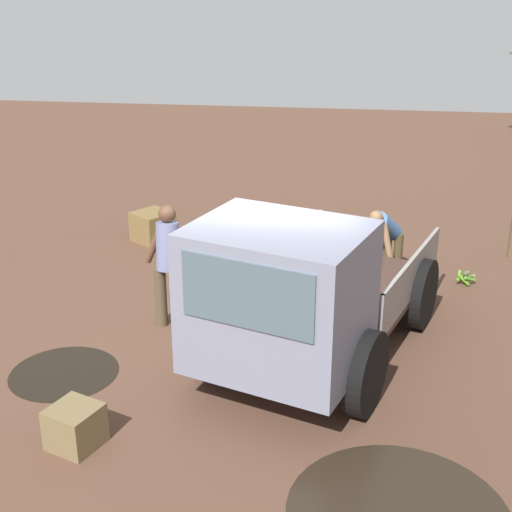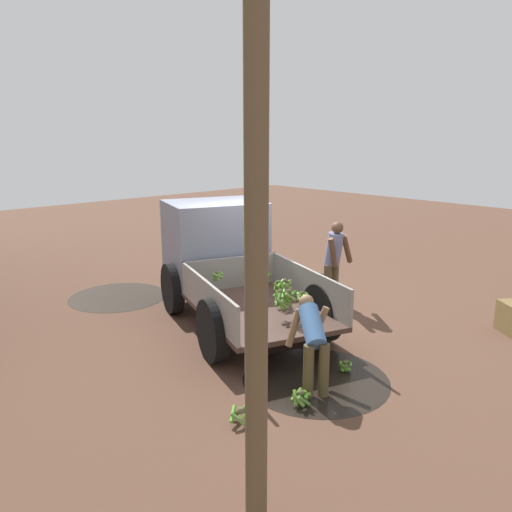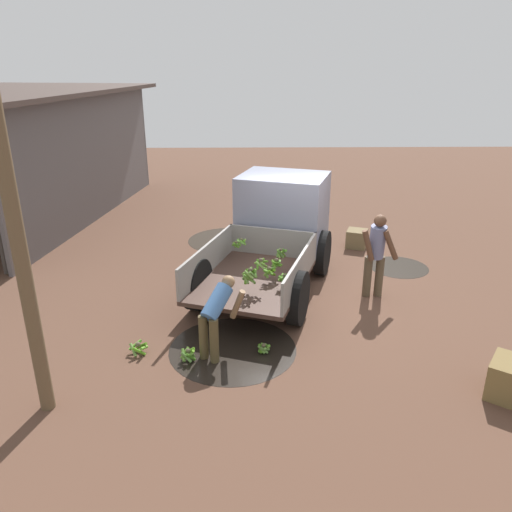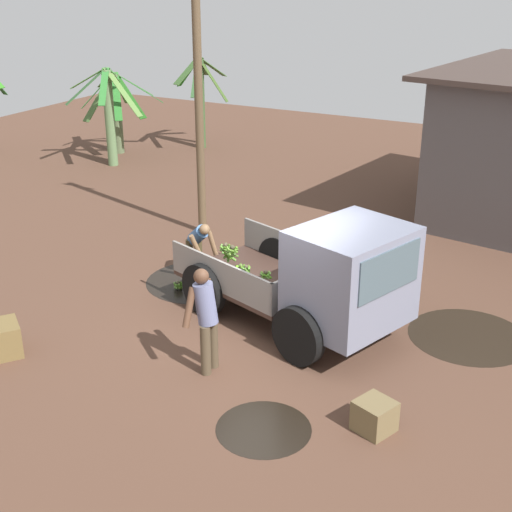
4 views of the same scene
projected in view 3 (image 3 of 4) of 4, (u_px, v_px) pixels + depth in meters
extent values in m
plane|color=brown|center=(303.00, 287.00, 10.29)|extent=(36.00, 36.00, 0.00)
cylinder|color=black|center=(227.00, 240.00, 13.00)|extent=(2.04, 2.04, 0.01)
cylinder|color=black|center=(233.00, 349.00, 8.09)|extent=(2.07, 2.07, 0.01)
cylinder|color=black|center=(399.00, 267.00, 11.30)|extent=(1.32, 1.32, 0.01)
cube|color=#432D26|center=(253.00, 281.00, 9.33)|extent=(3.08, 2.60, 0.08)
cube|color=gray|center=(208.00, 259.00, 9.46)|extent=(2.49, 0.89, 0.58)
cube|color=gray|center=(301.00, 270.00, 8.96)|extent=(2.49, 0.89, 0.58)
cube|color=gray|center=(272.00, 242.00, 10.35)|extent=(0.64, 1.77, 0.58)
cube|color=gray|center=(283.00, 211.00, 10.97)|extent=(1.96, 2.19, 1.60)
cube|color=#4C606B|center=(291.00, 189.00, 11.51)|extent=(0.50, 1.39, 0.70)
cylinder|color=black|center=(239.00, 244.00, 11.34)|extent=(0.99, 0.52, 0.97)
cylinder|color=black|center=(323.00, 253.00, 10.80)|extent=(0.99, 0.52, 0.97)
cylinder|color=black|center=(197.00, 284.00, 9.27)|extent=(0.99, 0.52, 0.97)
cylinder|color=black|center=(298.00, 298.00, 8.73)|extent=(0.99, 0.52, 0.97)
sphere|color=#4E4632|center=(281.00, 250.00, 9.60)|extent=(0.07, 0.07, 0.07)
cylinder|color=#589B2D|center=(280.00, 252.00, 9.68)|extent=(0.07, 0.17, 0.14)
cylinder|color=#73B049|center=(279.00, 253.00, 9.65)|extent=(0.14, 0.11, 0.16)
cylinder|color=#7BAF42|center=(279.00, 254.00, 9.61)|extent=(0.15, 0.09, 0.16)
cylinder|color=#497829|center=(280.00, 254.00, 9.58)|extent=(0.07, 0.15, 0.16)
cylinder|color=#669D32|center=(283.00, 254.00, 9.59)|extent=(0.14, 0.13, 0.15)
cylinder|color=#4D762E|center=(285.00, 252.00, 9.63)|extent=(0.18, 0.07, 0.11)
cylinder|color=#57A325|center=(283.00, 251.00, 9.67)|extent=(0.15, 0.16, 0.12)
sphere|color=#4B4431|center=(276.00, 260.00, 9.19)|extent=(0.08, 0.08, 0.08)
cylinder|color=#447B1C|center=(277.00, 264.00, 9.14)|extent=(0.05, 0.17, 0.12)
cylinder|color=#4C811F|center=(279.00, 264.00, 9.16)|extent=(0.14, 0.14, 0.13)
cylinder|color=#6FA849|center=(279.00, 264.00, 9.22)|extent=(0.14, 0.07, 0.16)
cylinder|color=#6AAA3F|center=(278.00, 263.00, 9.25)|extent=(0.11, 0.13, 0.16)
cylinder|color=#589930|center=(275.00, 263.00, 9.25)|extent=(0.11, 0.15, 0.15)
cylinder|color=#4D7922|center=(274.00, 264.00, 9.22)|extent=(0.14, 0.08, 0.16)
cylinder|color=olive|center=(274.00, 264.00, 9.18)|extent=(0.15, 0.11, 0.14)
sphere|color=brown|center=(241.00, 239.00, 9.92)|extent=(0.06, 0.06, 0.06)
cylinder|color=#64A22F|center=(239.00, 242.00, 9.92)|extent=(0.14, 0.09, 0.14)
cylinder|color=#75AC4D|center=(240.00, 242.00, 9.87)|extent=(0.09, 0.16, 0.10)
cylinder|color=#67AE37|center=(243.00, 243.00, 9.90)|extent=(0.12, 0.14, 0.13)
cylinder|color=#58A023|center=(244.00, 242.00, 9.93)|extent=(0.16, 0.05, 0.12)
cylinder|color=olive|center=(243.00, 241.00, 9.97)|extent=(0.13, 0.13, 0.13)
cylinder|color=#54842B|center=(241.00, 242.00, 9.98)|extent=(0.08, 0.13, 0.15)
cylinder|color=#618E3D|center=(239.00, 242.00, 9.96)|extent=(0.13, 0.09, 0.15)
sphere|color=brown|center=(236.00, 243.00, 10.17)|extent=(0.06, 0.06, 0.06)
cylinder|color=#60A621|center=(234.00, 243.00, 10.21)|extent=(0.13, 0.10, 0.07)
cylinder|color=olive|center=(234.00, 245.00, 10.16)|extent=(0.12, 0.09, 0.10)
cylinder|color=#5BA427|center=(237.00, 246.00, 10.15)|extent=(0.04, 0.11, 0.12)
cylinder|color=#71AB3B|center=(238.00, 245.00, 10.18)|extent=(0.11, 0.07, 0.12)
cylinder|color=#629C30|center=(238.00, 245.00, 10.21)|extent=(0.11, 0.08, 0.12)
cylinder|color=#588436|center=(236.00, 243.00, 10.23)|extent=(0.05, 0.13, 0.09)
sphere|color=brown|center=(250.00, 270.00, 8.49)|extent=(0.08, 0.08, 0.08)
cylinder|color=#589730|center=(248.00, 271.00, 8.56)|extent=(0.14, 0.18, 0.11)
cylinder|color=#4A7522|center=(247.00, 274.00, 8.50)|extent=(0.16, 0.07, 0.17)
cylinder|color=#7BAA4C|center=(249.00, 275.00, 8.45)|extent=(0.11, 0.18, 0.15)
cylinder|color=#679D42|center=(253.00, 275.00, 8.47)|extent=(0.14, 0.15, 0.17)
cylinder|color=#4E8228|center=(255.00, 272.00, 8.52)|extent=(0.19, 0.08, 0.13)
cylinder|color=#48791D|center=(252.00, 272.00, 8.56)|extent=(0.10, 0.17, 0.16)
sphere|color=#49422F|center=(261.00, 260.00, 8.70)|extent=(0.08, 0.08, 0.08)
cylinder|color=#7CAE49|center=(260.00, 265.00, 8.66)|extent=(0.07, 0.18, 0.15)
cylinder|color=#699D37|center=(264.00, 265.00, 8.68)|extent=(0.16, 0.14, 0.15)
cylinder|color=#4F7D23|center=(264.00, 261.00, 8.76)|extent=(0.18, 0.15, 0.10)
cylinder|color=#68A430|center=(259.00, 261.00, 8.79)|extent=(0.09, 0.20, 0.11)
cylinder|color=#5AA029|center=(258.00, 264.00, 8.73)|extent=(0.16, 0.05, 0.17)
sphere|color=#494230|center=(250.00, 274.00, 8.62)|extent=(0.08, 0.08, 0.08)
cylinder|color=#497C1D|center=(255.00, 277.00, 8.62)|extent=(0.23, 0.10, 0.13)
cylinder|color=#63A53B|center=(253.00, 277.00, 8.70)|extent=(0.18, 0.16, 0.19)
cylinder|color=#5A8131|center=(250.00, 275.00, 8.73)|extent=(0.08, 0.22, 0.14)
cylinder|color=#4F7633|center=(247.00, 275.00, 8.72)|extent=(0.14, 0.21, 0.15)
cylinder|color=#599C23|center=(246.00, 278.00, 8.66)|extent=(0.19, 0.07, 0.19)
cylinder|color=#74A348|center=(246.00, 278.00, 8.61)|extent=(0.20, 0.15, 0.16)
cylinder|color=#67983E|center=(249.00, 279.00, 8.57)|extent=(0.07, 0.22, 0.15)
cylinder|color=#5E8F38|center=(252.00, 280.00, 8.62)|extent=(0.15, 0.16, 0.20)
sphere|color=#403A2A|center=(284.00, 276.00, 8.81)|extent=(0.06, 0.06, 0.06)
cylinder|color=#58A12E|center=(283.00, 279.00, 8.77)|extent=(0.13, 0.17, 0.11)
cylinder|color=#597934|center=(285.00, 281.00, 8.79)|extent=(0.07, 0.14, 0.16)
cylinder|color=#64AB33|center=(287.00, 280.00, 8.82)|extent=(0.14, 0.09, 0.16)
cylinder|color=#578A30|center=(287.00, 279.00, 8.85)|extent=(0.15, 0.09, 0.16)
cylinder|color=#51892B|center=(286.00, 277.00, 8.88)|extent=(0.13, 0.16, 0.13)
cylinder|color=#43731C|center=(283.00, 277.00, 8.88)|extent=(0.10, 0.17, 0.14)
cylinder|color=#77AE41|center=(281.00, 277.00, 8.86)|extent=(0.17, 0.13, 0.11)
cylinder|color=#4A7D28|center=(282.00, 280.00, 8.82)|extent=(0.14, 0.09, 0.16)
sphere|color=brown|center=(269.00, 269.00, 9.05)|extent=(0.08, 0.08, 0.08)
cylinder|color=#689F3B|center=(266.00, 273.00, 9.06)|extent=(0.16, 0.09, 0.18)
cylinder|color=#5BA02C|center=(268.00, 272.00, 8.99)|extent=(0.10, 0.20, 0.11)
cylinder|color=#63A424|center=(272.00, 273.00, 9.03)|extent=(0.15, 0.17, 0.15)
cylinder|color=#68A323|center=(273.00, 271.00, 9.09)|extent=(0.19, 0.10, 0.13)
cylinder|color=#518530|center=(270.00, 270.00, 9.14)|extent=(0.09, 0.20, 0.13)
cylinder|color=olive|center=(267.00, 271.00, 9.12)|extent=(0.14, 0.15, 0.17)
cube|color=#5A5556|center=(74.00, 136.00, 18.61)|extent=(0.95, 5.45, 3.50)
cube|color=#5A5556|center=(91.00, 159.00, 14.23)|extent=(8.76, 1.47, 3.50)
cylinder|color=brown|center=(9.00, 191.00, 5.65)|extent=(0.19, 0.19, 5.96)
cylinder|color=brown|center=(379.00, 276.00, 9.80)|extent=(0.17, 0.17, 0.83)
cylinder|color=brown|center=(367.00, 276.00, 9.79)|extent=(0.17, 0.17, 0.83)
cylinder|color=slate|center=(377.00, 242.00, 9.48)|extent=(0.40, 0.32, 0.68)
sphere|color=brown|center=(380.00, 221.00, 9.27)|extent=(0.23, 0.23, 0.23)
cylinder|color=brown|center=(391.00, 245.00, 9.35)|extent=(0.12, 0.35, 0.60)
cylinder|color=brown|center=(368.00, 245.00, 9.37)|extent=(0.12, 0.28, 0.62)
cylinder|color=#4F4227|center=(203.00, 337.00, 7.72)|extent=(0.20, 0.20, 0.73)
cylinder|color=#4F4227|center=(214.00, 341.00, 7.62)|extent=(0.20, 0.20, 0.73)
cylinder|color=#4774B1|center=(217.00, 302.00, 7.66)|extent=(0.67, 0.57, 0.55)
sphere|color=#8C6746|center=(228.00, 282.00, 7.83)|extent=(0.21, 0.21, 0.21)
cylinder|color=#8C6746|center=(218.00, 300.00, 8.01)|extent=(0.21, 0.25, 0.55)
cylinder|color=#8C6746|center=(238.00, 304.00, 7.85)|extent=(0.24, 0.29, 0.54)
sphere|color=brown|center=(264.00, 345.00, 7.92)|extent=(0.07, 0.07, 0.07)
cylinder|color=#5BA42F|center=(266.00, 346.00, 7.98)|extent=(0.14, 0.14, 0.10)
cylinder|color=#6F9D3B|center=(263.00, 348.00, 7.99)|extent=(0.05, 0.13, 0.15)
cylinder|color=#5FAE2D|center=(261.00, 348.00, 7.97)|extent=(0.14, 0.11, 0.14)
cylinder|color=#48821A|center=(260.00, 349.00, 7.93)|extent=(0.15, 0.08, 0.13)
cylinder|color=#548330|center=(261.00, 350.00, 7.90)|extent=(0.12, 0.14, 0.12)
cylinder|color=#547C35|center=(264.00, 350.00, 7.90)|extent=(0.05, 0.14, 0.13)
cylinder|color=#689A44|center=(267.00, 349.00, 7.91)|extent=(0.15, 0.11, 0.12)
cylinder|color=#497423|center=(267.00, 348.00, 7.95)|extent=(0.16, 0.07, 0.12)
sphere|color=#4E4733|center=(188.00, 351.00, 7.70)|extent=(0.07, 0.07, 0.07)
cylinder|color=#69AD29|center=(191.00, 354.00, 7.77)|extent=(0.13, 0.15, 0.19)
cylinder|color=#4F891E|center=(189.00, 351.00, 7.79)|extent=(0.05, 0.20, 0.14)
cylinder|color=olive|center=(185.00, 353.00, 7.76)|extent=(0.18, 0.16, 0.16)
cylinder|color=#58892E|center=(183.00, 355.00, 7.70)|extent=(0.20, 0.09, 0.16)
cylinder|color=#5A8B3C|center=(186.00, 357.00, 7.66)|extent=(0.11, 0.19, 0.17)
cylinder|color=#478323|center=(191.00, 357.00, 7.68)|extent=(0.15, 0.17, 0.18)
cylinder|color=#4E7F26|center=(193.00, 355.00, 7.72)|extent=(0.19, 0.06, 0.17)
sphere|color=brown|center=(138.00, 344.00, 7.90)|extent=(0.09, 0.09, 0.09)
cylinder|color=#4D851C|center=(142.00, 346.00, 8.00)|extent=(0.14, 0.22, 0.17)
cylinder|color=#5EA831|center=(135.00, 345.00, 7.99)|extent=(0.18, 0.21, 0.13)
cylinder|color=#618E3C|center=(133.00, 350.00, 7.88)|extent=(0.21, 0.16, 0.17)
cylinder|color=#51981E|center=(139.00, 351.00, 7.85)|extent=(0.11, 0.22, 0.18)
cylinder|color=#5F9F2D|center=(144.00, 348.00, 7.90)|extent=(0.24, 0.10, 0.13)
cube|color=brown|center=(357.00, 239.00, 12.46)|extent=(0.62, 0.62, 0.44)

